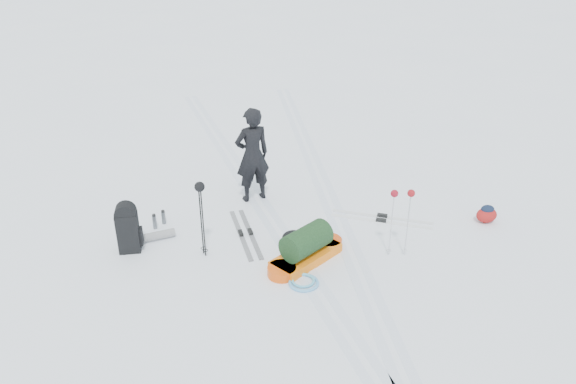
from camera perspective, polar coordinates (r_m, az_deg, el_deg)
The scene contains 14 objects.
ground at distance 10.11m, azimuth -0.47°, elevation -4.75°, with size 200.00×200.00×0.00m, color white.
snow_hill_backdrop at distance 135.15m, azimuth 16.44°, elevation -7.72°, with size 359.50×192.00×162.45m.
ski_tracks at distance 10.98m, azimuth 1.43°, elevation -1.98°, with size 3.38×17.97×0.01m.
skier at distance 11.07m, azimuth -3.65°, elevation 3.76°, with size 0.71×0.46×1.94m, color black.
pulk_sled at distance 9.39m, azimuth 1.86°, elevation -5.76°, with size 1.65×1.25×0.63m.
expedition_rucksack at distance 9.96m, azimuth -15.59°, elevation -3.53°, with size 0.99×0.52×0.92m.
ski_poles_black at distance 9.22m, azimuth -8.91°, elevation -0.39°, with size 0.17×0.20×1.38m.
ski_poles_silver at distance 9.32m, azimuth 11.51°, elevation -0.91°, with size 0.39×0.19×1.25m.
touring_skis_grey at distance 10.26m, azimuth -4.33°, elevation -4.23°, with size 0.27×1.79×0.07m.
touring_skis_white at distance 10.84m, azimuth 9.49°, elevation -2.73°, with size 1.79×1.25×0.07m.
rope_coil at distance 8.98m, azimuth 1.59°, elevation -9.12°, with size 0.64×0.64×0.06m.
small_daypack at distance 11.20m, azimuth 19.54°, elevation -2.12°, with size 0.49×0.44×0.34m.
thermos_pair at distance 10.70m, azimuth -12.98°, elevation -2.73°, with size 0.25×0.23×0.30m.
stuff_sack at distance 9.93m, azimuth 0.47°, elevation -4.61°, with size 0.45×0.39×0.24m.
Camera 1 is at (-2.22, -8.32, 5.31)m, focal length 35.00 mm.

